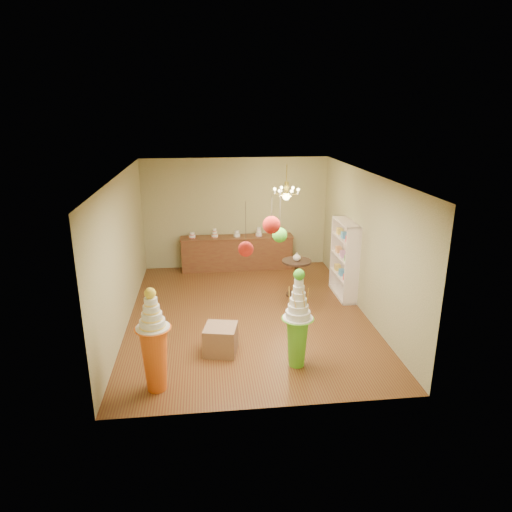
{
  "coord_description": "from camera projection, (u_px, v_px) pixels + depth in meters",
  "views": [
    {
      "loc": [
        -0.85,
        -8.92,
        4.23
      ],
      "look_at": [
        0.18,
        0.0,
        1.32
      ],
      "focal_mm": 32.0,
      "sensor_mm": 36.0,
      "label": 1
    }
  ],
  "objects": [
    {
      "name": "burlap_riser",
      "position": [
        221.0,
        339.0,
        8.22
      ],
      "size": [
        0.67,
        0.67,
        0.51
      ],
      "primitive_type": "cube",
      "rotation": [
        0.0,
        0.0,
        -0.21
      ],
      "color": "#866349",
      "rests_on": "floor"
    },
    {
      "name": "pom_red_right",
      "position": [
        246.0,
        249.0,
        6.57
      ],
      "size": [
        0.22,
        0.22,
        0.82
      ],
      "color": "#473C33",
      "rests_on": "ceiling"
    },
    {
      "name": "round_table",
      "position": [
        296.0,
        273.0,
        10.64
      ],
      "size": [
        0.87,
        0.87,
        0.88
      ],
      "rotation": [
        0.0,
        0.0,
        -0.35
      ],
      "color": "black",
      "rests_on": "floor"
    },
    {
      "name": "wall_left",
      "position": [
        123.0,
        252.0,
        9.09
      ],
      "size": [
        0.04,
        6.5,
        3.0
      ],
      "primitive_type": "cube",
      "color": "#979369",
      "rests_on": "ground"
    },
    {
      "name": "pedestal_orange",
      "position": [
        154.0,
        350.0,
        7.01
      ],
      "size": [
        0.6,
        0.6,
        1.72
      ],
      "rotation": [
        0.0,
        0.0,
        -0.17
      ],
      "color": "#D95A18",
      "rests_on": "floor"
    },
    {
      "name": "wall_front",
      "position": [
        270.0,
        316.0,
        6.29
      ],
      "size": [
        5.0,
        0.04,
        3.0
      ],
      "primitive_type": "cube",
      "color": "#979369",
      "rests_on": "ground"
    },
    {
      "name": "pedestal_green",
      "position": [
        297.0,
        329.0,
        7.68
      ],
      "size": [
        0.6,
        0.6,
        1.76
      ],
      "rotation": [
        0.0,
        0.0,
        0.2
      ],
      "color": "#5AB627",
      "rests_on": "floor"
    },
    {
      "name": "wall_right",
      "position": [
        365.0,
        244.0,
        9.64
      ],
      "size": [
        0.04,
        6.5,
        3.0
      ],
      "primitive_type": "cube",
      "color": "#979369",
      "rests_on": "ground"
    },
    {
      "name": "shelving_unit",
      "position": [
        344.0,
        259.0,
        10.56
      ],
      "size": [
        0.33,
        1.2,
        1.8
      ],
      "color": "silver",
      "rests_on": "floor"
    },
    {
      "name": "chandelier",
      "position": [
        286.0,
        194.0,
        10.74
      ],
      "size": [
        0.78,
        0.78,
        0.85
      ],
      "rotation": [
        0.0,
        0.0,
        -0.26
      ],
      "color": "gold",
      "rests_on": "ceiling"
    },
    {
      "name": "pom_red_left",
      "position": [
        272.0,
        225.0,
        6.96
      ],
      "size": [
        0.27,
        0.27,
        0.6
      ],
      "color": "#473C33",
      "rests_on": "ceiling"
    },
    {
      "name": "vase",
      "position": [
        297.0,
        257.0,
        10.52
      ],
      "size": [
        0.22,
        0.22,
        0.19
      ],
      "primitive_type": "imported",
      "rotation": [
        0.0,
        0.0,
        0.2
      ],
      "color": "silver",
      "rests_on": "round_table"
    },
    {
      "name": "pom_green_mid",
      "position": [
        280.0,
        235.0,
        7.51
      ],
      "size": [
        0.25,
        0.25,
        0.89
      ],
      "color": "#473C33",
      "rests_on": "ceiling"
    },
    {
      "name": "wall_back",
      "position": [
        236.0,
        213.0,
        12.44
      ],
      "size": [
        5.0,
        0.04,
        3.0
      ],
      "primitive_type": "cube",
      "color": "#979369",
      "rests_on": "ground"
    },
    {
      "name": "sideboard",
      "position": [
        237.0,
        252.0,
        12.49
      ],
      "size": [
        3.04,
        0.54,
        1.16
      ],
      "color": "brown",
      "rests_on": "floor"
    },
    {
      "name": "ceiling",
      "position": [
        247.0,
        174.0,
        8.9
      ],
      "size": [
        6.5,
        6.5,
        0.0
      ],
      "primitive_type": "plane",
      "rotation": [
        3.14,
        0.0,
        0.0
      ],
      "color": "silver",
      "rests_on": "ground"
    },
    {
      "name": "floor",
      "position": [
        248.0,
        314.0,
        9.83
      ],
      "size": [
        6.5,
        6.5,
        0.0
      ],
      "primitive_type": "plane",
      "color": "#573117",
      "rests_on": "ground"
    }
  ]
}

